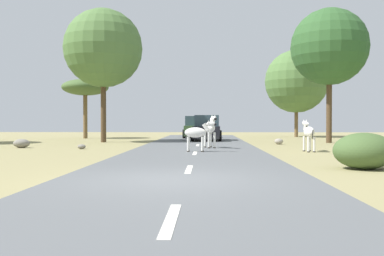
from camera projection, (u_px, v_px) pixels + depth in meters
The scene contains 16 objects.
ground_plane at pixel (168, 181), 9.73m from camera, with size 90.00×90.00×0.00m, color #8E8456.
road at pixel (185, 180), 9.72m from camera, with size 6.00×64.00×0.05m, color #56595B.
lane_markings at pixel (183, 186), 8.72m from camera, with size 0.16×56.00×0.01m.
zebra_0 at pixel (210, 128), 21.25m from camera, with size 0.73×1.71×1.64m.
zebra_1 at pixel (309, 132), 19.31m from camera, with size 0.47×1.55×1.46m.
zebra_3 at pixel (197, 133), 18.61m from camera, with size 1.44×0.44×1.36m.
car_0 at pixel (196, 128), 34.86m from camera, with size 2.07×4.37×1.74m.
car_1 at pixel (207, 129), 29.79m from camera, with size 2.13×4.40×1.74m.
tree_0 at pixel (329, 47), 27.23m from camera, with size 4.84×4.84×8.50m.
tree_2 at pixel (85, 88), 34.51m from camera, with size 3.70×3.70×4.74m.
tree_4 at pixel (103, 48), 28.07m from camera, with size 5.11×5.11×8.69m.
tree_7 at pixel (296, 81), 37.62m from camera, with size 5.48×5.48×7.60m.
bush_1 at pixel (364, 151), 12.22m from camera, with size 1.73×1.55×1.04m, color #425B2D.
rock_0 at pixel (279, 141), 25.49m from camera, with size 0.51×0.40×0.35m, color gray.
rock_3 at pixel (22, 143), 22.12m from camera, with size 0.84×0.62×0.46m, color gray.
rock_4 at pixel (82, 147), 21.19m from camera, with size 0.40×0.32×0.23m, color gray.
Camera 1 is at (0.87, -9.69, 1.35)m, focal length 40.37 mm.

